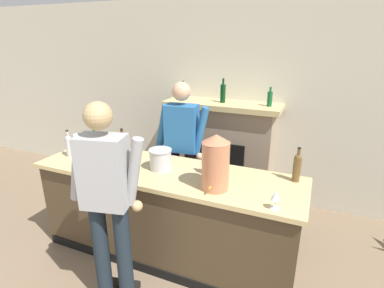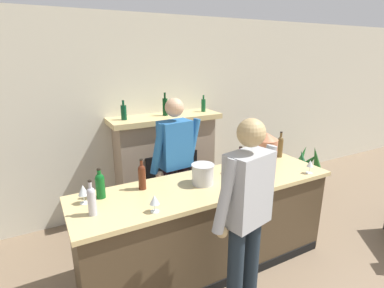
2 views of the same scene
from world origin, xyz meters
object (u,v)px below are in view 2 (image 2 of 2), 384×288
object	(u,v)px
person_customer	(246,219)
wine_glass_near_bucket	(154,200)
copper_dispenser	(265,156)
person_bartender	(176,166)
wine_bottle_cabernet_heavy	(100,184)
fireplace_stone	(166,163)
wine_bottle_port_short	(92,200)
wine_bottle_merlot_tall	(142,176)
wine_glass_back_row	(310,164)
wine_bottle_rose_blush	(280,146)
wine_bottle_riesling_slim	(240,161)
ice_bucket_steel	(203,174)
wine_glass_front_left	(83,191)
potted_plant_corner	(307,170)

from	to	relation	value
person_customer	wine_glass_near_bucket	world-z (taller)	person_customer
copper_dispenser	person_bartender	bearing A→B (deg)	131.57
person_bartender	wine_bottle_cabernet_heavy	xyz separation A→B (m)	(-0.93, -0.39, 0.13)
fireplace_stone	wine_bottle_port_short	world-z (taller)	fireplace_stone
wine_bottle_merlot_tall	wine_bottle_cabernet_heavy	distance (m)	0.39
copper_dispenser	wine_bottle_cabernet_heavy	xyz separation A→B (m)	(-1.59, 0.36, -0.12)
wine_bottle_port_short	wine_glass_back_row	xyz separation A→B (m)	(2.25, -0.22, -0.03)
fireplace_stone	person_bartender	size ratio (longest dim) A/B	0.98
fireplace_stone	wine_glass_back_row	size ratio (longest dim) A/B	11.52
wine_bottle_port_short	wine_glass_near_bucket	distance (m)	0.50
wine_bottle_rose_blush	wine_bottle_riesling_slim	xyz separation A→B (m)	(-0.76, -0.18, -0.01)
ice_bucket_steel	wine_bottle_riesling_slim	world-z (taller)	wine_bottle_riesling_slim
wine_glass_near_bucket	wine_glass_front_left	world-z (taller)	wine_glass_front_left
wine_bottle_merlot_tall	wine_glass_back_row	size ratio (longest dim) A/B	2.03
person_bartender	wine_glass_front_left	size ratio (longest dim) A/B	10.20
wine_bottle_port_short	wine_bottle_riesling_slim	distance (m)	1.60
wine_bottle_rose_blush	wine_bottle_cabernet_heavy	distance (m)	2.23
fireplace_stone	person_customer	distance (m)	2.18
person_customer	wine_bottle_merlot_tall	world-z (taller)	person_customer
wine_bottle_riesling_slim	wine_glass_back_row	world-z (taller)	wine_bottle_riesling_slim
wine_bottle_port_short	wine_bottle_cabernet_heavy	distance (m)	0.30
ice_bucket_steel	wine_glass_back_row	bearing A→B (deg)	-15.25
ice_bucket_steel	wine_glass_front_left	bearing A→B (deg)	172.86
copper_dispenser	wine_bottle_merlot_tall	world-z (taller)	copper_dispenser
copper_dispenser	person_customer	bearing A→B (deg)	-139.99
person_customer	wine_bottle_rose_blush	bearing A→B (deg)	37.22
person_bartender	wine_bottle_rose_blush	distance (m)	1.34
potted_plant_corner	ice_bucket_steel	distance (m)	2.93
person_customer	wine_glass_back_row	xyz separation A→B (m)	(1.22, 0.45, 0.09)
potted_plant_corner	person_bartender	xyz separation A→B (m)	(-2.69, -0.38, 0.70)
person_bartender	wine_bottle_port_short	size ratio (longest dim) A/B	5.89
wine_bottle_cabernet_heavy	wine_glass_near_bucket	xyz separation A→B (m)	(0.33, -0.47, -0.02)
wine_bottle_riesling_slim	wine_glass_back_row	distance (m)	0.76
wine_glass_back_row	wine_glass_front_left	size ratio (longest dim) A/B	0.86
ice_bucket_steel	wine_bottle_port_short	bearing A→B (deg)	-175.04
fireplace_stone	person_bartender	bearing A→B (deg)	-105.58
person_bartender	wine_bottle_cabernet_heavy	world-z (taller)	person_bartender
wine_bottle_port_short	wine_bottle_rose_blush	world-z (taller)	wine_bottle_rose_blush
wine_bottle_rose_blush	wine_glass_front_left	bearing A→B (deg)	-177.50
potted_plant_corner	wine_glass_back_row	xyz separation A→B (m)	(-1.50, -1.26, 0.81)
wine_glass_near_bucket	copper_dispenser	bearing A→B (deg)	4.90
fireplace_stone	copper_dispenser	distance (m)	1.70
copper_dispenser	ice_bucket_steel	bearing A→B (deg)	163.96
wine_glass_back_row	wine_bottle_merlot_tall	bearing A→B (deg)	164.20
wine_bottle_port_short	wine_bottle_cabernet_heavy	size ratio (longest dim) A/B	1.08
copper_dispenser	fireplace_stone	bearing A→B (deg)	105.61
wine_bottle_merlot_tall	wine_glass_near_bucket	size ratio (longest dim) A/B	2.02
wine_bottle_port_short	wine_bottle_cabernet_heavy	xyz separation A→B (m)	(0.12, 0.27, -0.01)
person_customer	fireplace_stone	bearing A→B (deg)	83.22
wine_glass_near_bucket	ice_bucket_steel	bearing A→B (deg)	24.78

